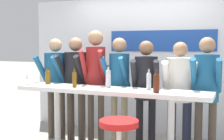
{
  "coord_description": "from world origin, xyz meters",
  "views": [
    {
      "loc": [
        1.65,
        -3.92,
        1.59
      ],
      "look_at": [
        0.0,
        0.08,
        1.24
      ],
      "focal_mm": 50.0,
      "sensor_mm": 36.0,
      "label": 1
    }
  ],
  "objects_px": {
    "tasting_table": "(110,100)",
    "wine_bottle_0": "(149,80)",
    "wine_bottle_3": "(74,78)",
    "person_center": "(119,79)",
    "wine_bottle_4": "(48,76)",
    "wine_glass_0": "(28,76)",
    "person_far_left": "(56,77)",
    "person_right": "(180,86)",
    "bar_stool": "(119,140)",
    "person_center_left": "(96,73)",
    "wine_bottle_1": "(156,82)",
    "wine_bottle_2": "(108,77)",
    "person_left": "(76,77)",
    "person_center_right": "(146,83)",
    "person_far_right": "(206,84)"
  },
  "relations": [
    {
      "from": "person_center_right",
      "to": "wine_bottle_2",
      "type": "distance_m",
      "value": 0.59
    },
    {
      "from": "person_center_right",
      "to": "wine_bottle_2",
      "type": "relative_size",
      "value": 5.31
    },
    {
      "from": "person_far_right",
      "to": "person_far_left",
      "type": "bearing_deg",
      "value": 175.42
    },
    {
      "from": "person_left",
      "to": "person_center_right",
      "type": "relative_size",
      "value": 1.04
    },
    {
      "from": "person_far_right",
      "to": "person_center_left",
      "type": "bearing_deg",
      "value": 177.71
    },
    {
      "from": "person_far_left",
      "to": "person_right",
      "type": "height_order",
      "value": "person_far_left"
    },
    {
      "from": "person_far_left",
      "to": "person_right",
      "type": "xyz_separation_m",
      "value": [
        2.08,
        0.01,
        -0.05
      ]
    },
    {
      "from": "wine_bottle_4",
      "to": "wine_glass_0",
      "type": "distance_m",
      "value": 0.3
    },
    {
      "from": "person_far_left",
      "to": "person_left",
      "type": "distance_m",
      "value": 0.38
    },
    {
      "from": "wine_bottle_0",
      "to": "wine_bottle_4",
      "type": "height_order",
      "value": "wine_bottle_0"
    },
    {
      "from": "bar_stool",
      "to": "person_far_right",
      "type": "height_order",
      "value": "person_far_right"
    },
    {
      "from": "tasting_table",
      "to": "person_right",
      "type": "distance_m",
      "value": 1.03
    },
    {
      "from": "person_far_right",
      "to": "wine_glass_0",
      "type": "relative_size",
      "value": 9.56
    },
    {
      "from": "person_right",
      "to": "wine_bottle_3",
      "type": "xyz_separation_m",
      "value": [
        -1.37,
        -0.62,
        0.11
      ]
    },
    {
      "from": "bar_stool",
      "to": "person_far_left",
      "type": "xyz_separation_m",
      "value": [
        -1.6,
        1.17,
        0.56
      ]
    },
    {
      "from": "person_right",
      "to": "wine_bottle_2",
      "type": "bearing_deg",
      "value": -161.46
    },
    {
      "from": "tasting_table",
      "to": "person_far_right",
      "type": "relative_size",
      "value": 1.62
    },
    {
      "from": "wine_glass_0",
      "to": "wine_bottle_3",
      "type": "bearing_deg",
      "value": 1.39
    },
    {
      "from": "tasting_table",
      "to": "person_center_left",
      "type": "xyz_separation_m",
      "value": [
        -0.44,
        0.46,
        0.32
      ]
    },
    {
      "from": "bar_stool",
      "to": "person_center",
      "type": "xyz_separation_m",
      "value": [
        -0.44,
        1.13,
        0.58
      ]
    },
    {
      "from": "person_center_left",
      "to": "wine_bottle_4",
      "type": "relative_size",
      "value": 7.14
    },
    {
      "from": "person_left",
      "to": "person_right",
      "type": "bearing_deg",
      "value": -0.12
    },
    {
      "from": "wine_bottle_3",
      "to": "wine_bottle_1",
      "type": "bearing_deg",
      "value": -1.97
    },
    {
      "from": "person_right",
      "to": "wine_bottle_0",
      "type": "distance_m",
      "value": 0.58
    },
    {
      "from": "person_far_left",
      "to": "wine_bottle_2",
      "type": "distance_m",
      "value": 1.23
    },
    {
      "from": "person_far_left",
      "to": "wine_glass_0",
      "type": "distance_m",
      "value": 0.64
    },
    {
      "from": "wine_bottle_4",
      "to": "wine_bottle_1",
      "type": "bearing_deg",
      "value": -7.02
    },
    {
      "from": "wine_bottle_1",
      "to": "wine_bottle_3",
      "type": "bearing_deg",
      "value": 178.03
    },
    {
      "from": "person_far_left",
      "to": "wine_bottle_0",
      "type": "xyz_separation_m",
      "value": [
        1.75,
        -0.46,
        0.07
      ]
    },
    {
      "from": "person_right",
      "to": "wine_bottle_4",
      "type": "xyz_separation_m",
      "value": [
        -1.93,
        -0.45,
        0.11
      ]
    },
    {
      "from": "bar_stool",
      "to": "person_left",
      "type": "bearing_deg",
      "value": 136.03
    },
    {
      "from": "person_center",
      "to": "person_center_right",
      "type": "distance_m",
      "value": 0.44
    },
    {
      "from": "tasting_table",
      "to": "person_far_left",
      "type": "xyz_separation_m",
      "value": [
        -1.22,
        0.54,
        0.21
      ]
    },
    {
      "from": "person_right",
      "to": "bar_stool",
      "type": "bearing_deg",
      "value": -119.31
    },
    {
      "from": "person_center",
      "to": "person_far_right",
      "type": "bearing_deg",
      "value": 0.69
    },
    {
      "from": "wine_bottle_2",
      "to": "wine_glass_0",
      "type": "bearing_deg",
      "value": -171.07
    },
    {
      "from": "person_center_left",
      "to": "wine_glass_0",
      "type": "bearing_deg",
      "value": -159.68
    },
    {
      "from": "person_center_right",
      "to": "wine_bottle_1",
      "type": "distance_m",
      "value": 0.67
    },
    {
      "from": "wine_bottle_4",
      "to": "person_right",
      "type": "bearing_deg",
      "value": 12.99
    },
    {
      "from": "person_far_left",
      "to": "wine_bottle_4",
      "type": "height_order",
      "value": "person_far_left"
    },
    {
      "from": "person_center_left",
      "to": "wine_bottle_3",
      "type": "relative_size",
      "value": 6.55
    },
    {
      "from": "wine_bottle_3",
      "to": "wine_bottle_2",
      "type": "bearing_deg",
      "value": 21.4
    },
    {
      "from": "wine_bottle_3",
      "to": "wine_bottle_4",
      "type": "height_order",
      "value": "wine_bottle_3"
    },
    {
      "from": "tasting_table",
      "to": "wine_bottle_0",
      "type": "distance_m",
      "value": 0.61
    },
    {
      "from": "tasting_table",
      "to": "person_left",
      "type": "bearing_deg",
      "value": 146.88
    },
    {
      "from": "person_far_left",
      "to": "person_center_right",
      "type": "xyz_separation_m",
      "value": [
        1.6,
        -0.07,
        -0.02
      ]
    },
    {
      "from": "person_far_left",
      "to": "person_center_right",
      "type": "relative_size",
      "value": 1.03
    },
    {
      "from": "person_center_left",
      "to": "wine_bottle_1",
      "type": "bearing_deg",
      "value": -38.97
    },
    {
      "from": "wine_bottle_4",
      "to": "wine_glass_0",
      "type": "bearing_deg",
      "value": -139.37
    },
    {
      "from": "wine_bottle_3",
      "to": "person_center",
      "type": "bearing_deg",
      "value": 51.32
    }
  ]
}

